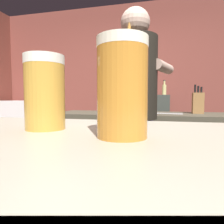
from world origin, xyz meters
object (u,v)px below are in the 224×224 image
(pint_glass_far, at_px, (45,93))
(knife_block, at_px, (198,103))
(chefs_knife, at_px, (169,113))
(mini_fridge, at_px, (21,130))
(bartender, at_px, (134,106))
(bottle_olive_oil, at_px, (164,89))
(mixing_bowl, at_px, (107,111))
(bottle_hot_sauce, at_px, (148,89))
(pint_glass_near, at_px, (122,88))

(pint_glass_far, bearing_deg, knife_block, 71.44)
(pint_glass_far, bearing_deg, chefs_knife, 79.06)
(mini_fridge, distance_m, bartender, 2.74)
(knife_block, distance_m, bottle_olive_oil, 1.18)
(chefs_knife, bearing_deg, mixing_bowl, -170.01)
(mixing_bowl, height_order, chefs_knife, mixing_bowl)
(mini_fridge, bearing_deg, pint_glass_far, -51.14)
(mixing_bowl, bearing_deg, mini_fridge, 149.02)
(chefs_knife, bearing_deg, mini_fridge, 165.06)
(mini_fridge, relative_size, bottle_hot_sauce, 4.58)
(bartender, bearing_deg, bottle_hot_sauce, 17.81)
(chefs_knife, height_order, pint_glass_near, pint_glass_near)
(mixing_bowl, height_order, pint_glass_far, pint_glass_far)
(mixing_bowl, bearing_deg, bottle_olive_oil, 64.99)
(mixing_bowl, xyz_separation_m, bottle_hot_sauce, (0.34, 1.28, 0.27))
(knife_block, height_order, bottle_olive_oil, bottle_olive_oil)
(mixing_bowl, xyz_separation_m, pint_glass_near, (0.46, -1.63, 0.14))
(bartender, distance_m, chefs_knife, 0.50)
(pint_glass_far, xyz_separation_m, bottle_hot_sauce, (0.03, 2.87, 0.14))
(mini_fridge, xyz_separation_m, mixing_bowl, (1.89, -1.14, 0.44))
(chefs_knife, xyz_separation_m, pint_glass_near, (-0.15, -1.64, 0.15))
(pint_glass_near, height_order, bottle_olive_oil, bottle_olive_oil)
(mixing_bowl, bearing_deg, bartender, -50.65)
(chefs_knife, bearing_deg, knife_block, 33.06)
(mixing_bowl, height_order, bottle_hot_sauce, bottle_hot_sauce)
(mini_fridge, height_order, mixing_bowl, mini_fridge)
(mini_fridge, height_order, bartender, bartender)
(bartender, height_order, pint_glass_near, bartender)
(mini_fridge, xyz_separation_m, bottle_olive_oil, (2.48, 0.12, 0.70))
(mini_fridge, xyz_separation_m, bartender, (2.22, -1.53, 0.50))
(knife_block, relative_size, mixing_bowl, 1.71)
(bottle_olive_oil, bearing_deg, bartender, -98.89)
(knife_block, height_order, mixing_bowl, knife_block)
(mini_fridge, xyz_separation_m, chefs_knife, (2.50, -1.13, 0.42))
(pint_glass_near, bearing_deg, knife_block, 76.67)
(pint_glass_near, bearing_deg, chefs_knife, 84.78)
(knife_block, bearing_deg, mixing_bowl, -171.96)
(pint_glass_near, xyz_separation_m, bottle_olive_oil, (0.13, 2.89, 0.13))
(mini_fridge, relative_size, mixing_bowl, 6.46)
(mixing_bowl, distance_m, pint_glass_near, 1.70)
(knife_block, distance_m, bottle_hot_sauce, 1.29)
(chefs_knife, xyz_separation_m, bottle_hot_sauce, (-0.27, 1.28, 0.29))
(bartender, relative_size, pint_glass_far, 12.59)
(bottle_olive_oil, bearing_deg, pint_glass_far, -95.72)
(bartender, height_order, bottle_olive_oil, bartender)
(bartender, xyz_separation_m, mixing_bowl, (-0.33, 0.40, -0.06))
(mini_fridge, distance_m, bottle_olive_oil, 2.58)
(bartender, bearing_deg, pint_glass_far, -163.14)
(mini_fridge, xyz_separation_m, pint_glass_far, (2.19, -2.72, 0.57))
(mini_fridge, distance_m, mixing_bowl, 2.25)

